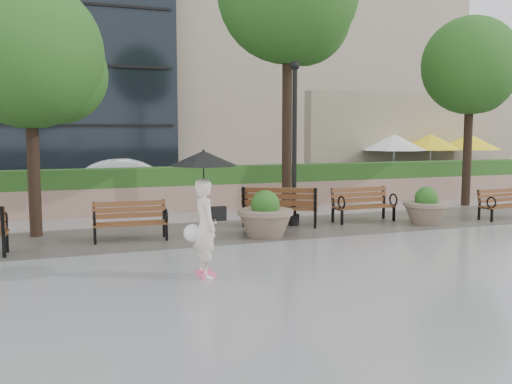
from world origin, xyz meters
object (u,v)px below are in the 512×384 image
object	(u,v)px
car_right	(133,179)
pedestrian	(204,201)
bench_4	(504,210)
planter_right	(426,209)
bench_1	(131,230)
lamppost	(294,154)
planter_left	(265,219)
bench_3	(363,212)
bench_2	(280,215)

from	to	relation	value
car_right	pedestrian	bearing A→B (deg)	-175.87
pedestrian	bench_4	bearing A→B (deg)	-75.49
planter_right	bench_1	bearing A→B (deg)	177.19
bench_1	lamppost	size ratio (longest dim) A/B	0.40
bench_4	planter_left	distance (m)	7.18
bench_4	lamppost	size ratio (longest dim) A/B	0.38
bench_1	planter_right	xyz separation A→B (m)	(7.66, -0.38, 0.13)
bench_3	planter_left	distance (m)	3.44
planter_right	bench_3	bearing A→B (deg)	148.38
bench_2	bench_4	xyz separation A→B (m)	(6.29, -1.14, -0.06)
bench_4	lamppost	xyz separation A→B (m)	(-5.92, 1.09, 1.61)
lamppost	planter_right	bearing A→B (deg)	-15.88
planter_right	pedestrian	xyz separation A→B (m)	(-6.95, -3.21, 0.90)
bench_4	planter_left	size ratio (longest dim) A/B	1.24
pedestrian	lamppost	bearing A→B (deg)	-44.01
bench_4	car_right	distance (m)	12.31
bench_2	planter_right	bearing A→B (deg)	-167.18
bench_1	car_right	bearing A→B (deg)	84.74
pedestrian	car_right	bearing A→B (deg)	-6.27
pedestrian	planter_right	bearing A→B (deg)	-68.74
bench_2	pedestrian	xyz separation A→B (m)	(-3.19, -4.22, 0.98)
planter_left	car_right	distance (m)	8.72
bench_4	lamppost	bearing A→B (deg)	163.53
bench_2	pedestrian	bearing A→B (deg)	80.85
bench_2	planter_left	world-z (taller)	planter_left
planter_left	car_right	size ratio (longest dim) A/B	0.30
bench_2	bench_3	world-z (taller)	bench_2
bench_1	planter_left	xyz separation A→B (m)	(3.01, -0.58, 0.17)
bench_3	bench_1	bearing A→B (deg)	-177.26
bench_2	lamppost	distance (m)	1.60
bench_2	lamppost	bearing A→B (deg)	-159.71
planter_left	planter_right	size ratio (longest dim) A/B	1.10
bench_1	planter_left	bearing A→B (deg)	-7.15
car_right	pedestrian	size ratio (longest dim) A/B	2.06
planter_right	bench_4	bearing A→B (deg)	-2.77
car_right	bench_4	bearing A→B (deg)	-126.61
planter_right	car_right	bearing A→B (deg)	127.48
bench_1	pedestrian	xyz separation A→B (m)	(0.71, -3.58, 1.03)
bench_2	planter_left	bearing A→B (deg)	81.77
lamppost	car_right	distance (m)	8.05
bench_3	planter_right	distance (m)	1.63
bench_3	car_right	world-z (taller)	car_right
planter_left	lamppost	bearing A→B (deg)	42.72
bench_4	pedestrian	xyz separation A→B (m)	(-9.48, -3.08, 1.04)
bench_4	bench_1	bearing A→B (deg)	171.13
bench_1	planter_left	distance (m)	3.07
planter_left	planter_right	xyz separation A→B (m)	(4.65, 0.20, -0.04)
planter_right	pedestrian	bearing A→B (deg)	-155.23
lamppost	bench_3	bearing A→B (deg)	-3.19
bench_3	planter_right	world-z (taller)	planter_right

